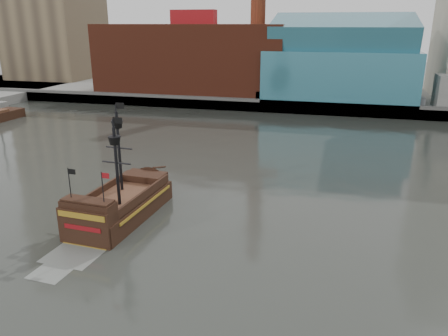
# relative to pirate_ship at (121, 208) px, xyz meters

# --- Properties ---
(ground) EXTENTS (400.00, 400.00, 0.00)m
(ground) POSITION_rel_pirate_ship_xyz_m (8.12, -8.76, -1.02)
(ground) COLOR #242621
(ground) RESTS_ON ground
(promenade_far) EXTENTS (220.00, 60.00, 2.00)m
(promenade_far) POSITION_rel_pirate_ship_xyz_m (8.12, 83.24, -0.02)
(promenade_far) COLOR slate
(promenade_far) RESTS_ON ground
(seawall) EXTENTS (220.00, 1.00, 2.60)m
(seawall) POSITION_rel_pirate_ship_xyz_m (8.12, 53.74, 0.28)
(seawall) COLOR #4C4C49
(seawall) RESTS_ON ground
(pirate_ship) EXTENTS (5.44, 15.21, 11.22)m
(pirate_ship) POSITION_rel_pirate_ship_xyz_m (0.00, 0.00, 0.00)
(pirate_ship) COLOR black
(pirate_ship) RESTS_ON ground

